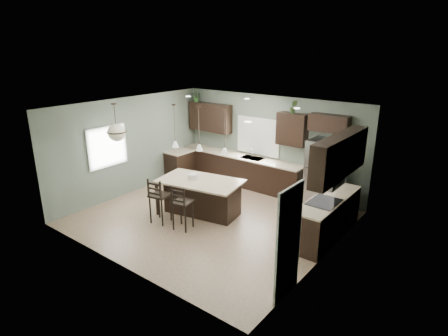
% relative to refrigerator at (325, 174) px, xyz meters
% --- Properties ---
extents(ground, '(6.00, 6.00, 0.00)m').
position_rel_refrigerator_xyz_m(ground, '(-1.93, -2.38, -0.93)').
color(ground, '#9E8466').
rests_on(ground, ground).
extents(pantry_door, '(0.04, 0.82, 2.04)m').
position_rel_refrigerator_xyz_m(pantry_door, '(1.04, -3.93, 0.09)').
color(pantry_door, white).
rests_on(pantry_door, ground).
extents(window_back, '(1.35, 0.02, 1.00)m').
position_rel_refrigerator_xyz_m(window_back, '(-2.33, 0.36, 0.62)').
color(window_back, white).
rests_on(window_back, room_shell).
extents(window_left, '(0.02, 1.10, 1.00)m').
position_rel_refrigerator_xyz_m(window_left, '(-4.92, -3.18, 0.62)').
color(window_left, white).
rests_on(window_left, room_shell).
extents(left_return_cabs, '(0.60, 0.90, 0.90)m').
position_rel_refrigerator_xyz_m(left_return_cabs, '(-4.63, -0.68, -0.48)').
color(left_return_cabs, black).
rests_on(left_return_cabs, ground).
extents(left_return_countertop, '(0.66, 0.96, 0.04)m').
position_rel_refrigerator_xyz_m(left_return_countertop, '(-4.61, -0.68, -0.01)').
color(left_return_countertop, '#B9AC8C').
rests_on(left_return_countertop, left_return_cabs).
extents(back_lower_cabs, '(4.20, 0.60, 0.90)m').
position_rel_refrigerator_xyz_m(back_lower_cabs, '(-2.78, 0.07, -0.48)').
color(back_lower_cabs, black).
rests_on(back_lower_cabs, ground).
extents(back_countertop, '(4.20, 0.66, 0.04)m').
position_rel_refrigerator_xyz_m(back_countertop, '(-2.78, 0.05, -0.01)').
color(back_countertop, '#B9AC8C').
rests_on(back_countertop, back_lower_cabs).
extents(sink_inset, '(0.70, 0.45, 0.01)m').
position_rel_refrigerator_xyz_m(sink_inset, '(-2.33, 0.05, 0.01)').
color(sink_inset, gray).
rests_on(sink_inset, back_countertop).
extents(faucet, '(0.02, 0.02, 0.28)m').
position_rel_refrigerator_xyz_m(faucet, '(-2.33, 0.02, 0.16)').
color(faucet, silver).
rests_on(faucet, back_countertop).
extents(back_upper_left, '(1.55, 0.34, 0.90)m').
position_rel_refrigerator_xyz_m(back_upper_left, '(-4.08, 0.20, 1.02)').
color(back_upper_left, black).
rests_on(back_upper_left, room_shell).
extents(back_upper_right, '(0.85, 0.34, 0.90)m').
position_rel_refrigerator_xyz_m(back_upper_right, '(-1.13, 0.20, 1.02)').
color(back_upper_right, black).
rests_on(back_upper_right, room_shell).
extents(fridge_header, '(1.05, 0.34, 0.45)m').
position_rel_refrigerator_xyz_m(fridge_header, '(-0.08, 0.20, 1.32)').
color(fridge_header, black).
rests_on(fridge_header, room_shell).
extents(right_lower_cabs, '(0.60, 2.35, 0.90)m').
position_rel_refrigerator_xyz_m(right_lower_cabs, '(0.77, -1.50, -0.48)').
color(right_lower_cabs, black).
rests_on(right_lower_cabs, ground).
extents(right_countertop, '(0.66, 2.35, 0.04)m').
position_rel_refrigerator_xyz_m(right_countertop, '(0.75, -1.50, -0.01)').
color(right_countertop, '#B9AC8C').
rests_on(right_countertop, right_lower_cabs).
extents(cooktop, '(0.58, 0.75, 0.02)m').
position_rel_refrigerator_xyz_m(cooktop, '(0.75, -1.78, 0.02)').
color(cooktop, black).
rests_on(cooktop, right_countertop).
extents(wall_oven_front, '(0.01, 0.72, 0.60)m').
position_rel_refrigerator_xyz_m(wall_oven_front, '(0.46, -1.78, -0.48)').
color(wall_oven_front, gray).
rests_on(wall_oven_front, right_lower_cabs).
extents(right_upper_cabs, '(0.34, 2.35, 0.90)m').
position_rel_refrigerator_xyz_m(right_upper_cabs, '(0.90, -1.50, 1.02)').
color(right_upper_cabs, black).
rests_on(right_upper_cabs, room_shell).
extents(microwave, '(0.40, 0.75, 0.40)m').
position_rel_refrigerator_xyz_m(microwave, '(0.85, -1.78, 0.62)').
color(microwave, gray).
rests_on(microwave, right_upper_cabs).
extents(refrigerator, '(0.90, 0.74, 1.85)m').
position_rel_refrigerator_xyz_m(refrigerator, '(0.00, 0.00, 0.00)').
color(refrigerator, '#9899A0').
rests_on(refrigerator, ground).
extents(kitchen_island, '(2.27, 1.56, 0.92)m').
position_rel_refrigerator_xyz_m(kitchen_island, '(-2.31, -2.36, -0.46)').
color(kitchen_island, black).
rests_on(kitchen_island, ground).
extents(serving_dish, '(0.24, 0.24, 0.14)m').
position_rel_refrigerator_xyz_m(serving_dish, '(-2.51, -2.40, 0.07)').
color(serving_dish, silver).
rests_on(serving_dish, kitchen_island).
extents(bar_stool_left, '(0.50, 0.50, 1.17)m').
position_rel_refrigerator_xyz_m(bar_stool_left, '(-2.78, -3.30, -0.34)').
color(bar_stool_left, black).
rests_on(bar_stool_left, ground).
extents(bar_stool_center, '(0.49, 0.49, 1.12)m').
position_rel_refrigerator_xyz_m(bar_stool_center, '(-2.09, -3.23, -0.37)').
color(bar_stool_center, black).
rests_on(bar_stool_center, ground).
extents(pendant_left, '(0.17, 0.17, 1.10)m').
position_rel_refrigerator_xyz_m(pendant_left, '(-3.00, -2.49, 1.32)').
color(pendant_left, silver).
rests_on(pendant_left, room_shell).
extents(pendant_center, '(0.17, 0.17, 1.10)m').
position_rel_refrigerator_xyz_m(pendant_center, '(-2.31, -2.36, 1.32)').
color(pendant_center, white).
rests_on(pendant_center, room_shell).
extents(pendant_right, '(0.17, 0.17, 1.10)m').
position_rel_refrigerator_xyz_m(pendant_right, '(-1.62, -2.23, 1.32)').
color(pendant_right, white).
rests_on(pendant_right, room_shell).
extents(chandelier, '(0.49, 0.49, 0.98)m').
position_rel_refrigerator_xyz_m(chandelier, '(-4.27, -3.30, 1.39)').
color(chandelier, beige).
rests_on(chandelier, room_shell).
extents(plant_back_left, '(0.36, 0.32, 0.36)m').
position_rel_refrigerator_xyz_m(plant_back_left, '(-4.62, 0.17, 1.65)').
color(plant_back_left, '#294F22').
rests_on(plant_back_left, back_upper_left).
extents(plant_back_right, '(0.23, 0.21, 0.36)m').
position_rel_refrigerator_xyz_m(plant_back_right, '(-1.12, 0.17, 1.65)').
color(plant_back_right, '#324C21').
rests_on(plant_back_right, back_upper_right).
extents(room_shell, '(6.00, 6.00, 6.00)m').
position_rel_refrigerator_xyz_m(room_shell, '(-1.93, -2.38, 0.77)').
color(room_shell, slate).
rests_on(room_shell, ground).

